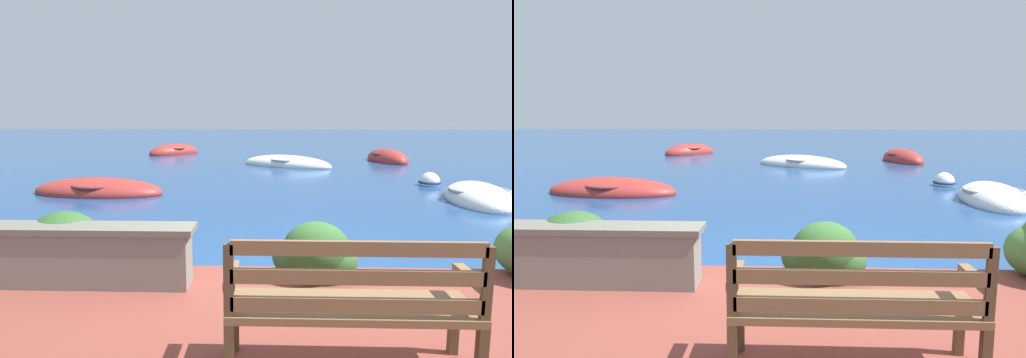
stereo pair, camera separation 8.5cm
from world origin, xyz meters
TOP-DOWN VIEW (x-y plane):
  - ground_plane at (0.00, 0.00)m, footprint 80.00×80.00m
  - park_bench at (0.20, -2.00)m, footprint 1.59×0.48m
  - stone_wall at (-2.17, -0.57)m, footprint 2.27×0.39m
  - hedge_clump_far_left at (-2.43, -0.31)m, footprint 0.98×0.70m
  - hedge_clump_left at (0.13, -0.32)m, footprint 0.85×0.61m
  - rowboat_nearest at (4.03, 4.75)m, footprint 1.45×2.56m
  - rowboat_mid at (-4.27, 5.39)m, footprint 3.10×1.50m
  - rowboat_far at (0.22, 10.80)m, footprint 3.41×2.56m
  - rowboat_outer at (4.01, 12.29)m, footprint 1.62×2.61m
  - rowboat_distant at (-4.52, 14.81)m, footprint 2.40×2.38m
  - mooring_buoy at (3.71, 6.81)m, footprint 0.56×0.56m

SIDE VIEW (x-z plane):
  - ground_plane at x=0.00m, z-range 0.00..0.00m
  - rowboat_far at x=0.22m, z-range -0.27..0.38m
  - rowboat_mid at x=-4.27m, z-range -0.27..0.39m
  - rowboat_nearest at x=4.03m, z-range -0.29..0.41m
  - rowboat_distant at x=-4.52m, z-range -0.33..0.47m
  - rowboat_outer at x=4.01m, z-range -0.35..0.49m
  - mooring_buoy at x=3.71m, z-range -0.17..0.34m
  - hedge_clump_left at x=0.13m, z-range 0.18..0.76m
  - hedge_clump_far_left at x=-2.43m, z-range 0.18..0.84m
  - stone_wall at x=-2.17m, z-range 0.22..0.81m
  - park_bench at x=0.20m, z-range 0.24..1.17m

